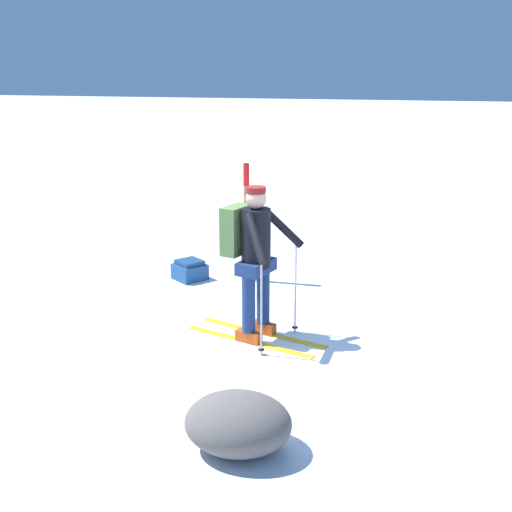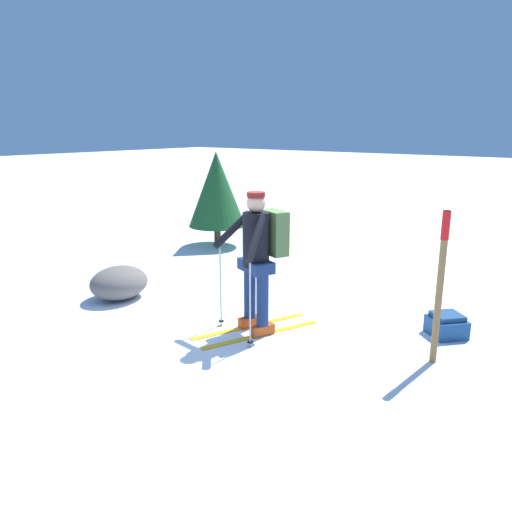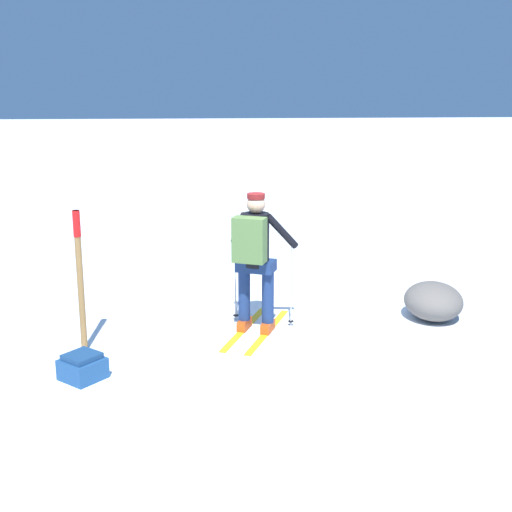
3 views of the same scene
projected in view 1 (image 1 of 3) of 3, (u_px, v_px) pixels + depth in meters
name	position (u px, v px, depth m)	size (l,w,h in m)	color
ground_plane	(237.00, 352.00, 7.76)	(80.00, 80.00, 0.00)	white
skier	(253.00, 251.00, 7.87)	(1.67, 1.04, 1.75)	gold
dropped_backpack	(190.00, 270.00, 10.15)	(0.56, 0.56, 0.28)	navy
trail_marker	(246.00, 214.00, 9.89)	(0.08, 0.08, 1.67)	olive
rock_boulder	(238.00, 423.00, 5.80)	(0.89, 0.75, 0.49)	#5B5651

